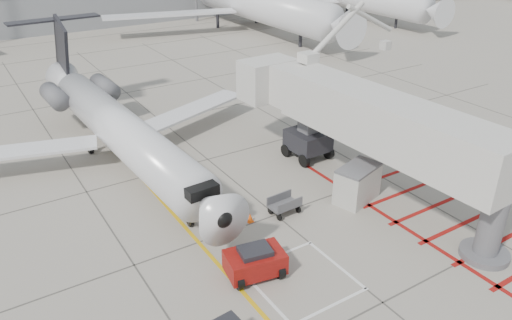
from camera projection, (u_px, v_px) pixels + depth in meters
ground_plane at (322, 253)px, 24.05m from camera, size 260.00×260.00×0.00m
regional_jet at (132, 119)px, 29.41m from camera, size 24.07×29.75×7.54m
jet_bridge at (385, 133)px, 27.05m from camera, size 10.26×20.25×7.94m
pushback_tug at (255, 261)px, 22.33m from camera, size 2.84×2.06×1.51m
baggage_cart at (284, 205)px, 27.01m from camera, size 1.72×1.14×1.05m
ground_power_unit at (357, 184)px, 28.04m from camera, size 2.99×2.24×2.10m
cone_nose at (250, 218)px, 26.39m from camera, size 0.36×0.36×0.50m
cone_side at (284, 205)px, 27.46m from camera, size 0.38×0.38×0.53m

